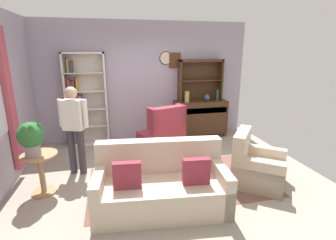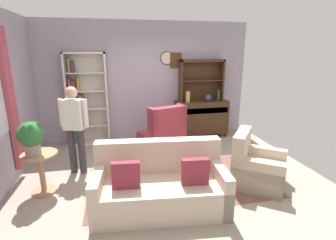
{
  "view_description": "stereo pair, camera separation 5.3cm",
  "coord_description": "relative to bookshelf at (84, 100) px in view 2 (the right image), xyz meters",
  "views": [
    {
      "loc": [
        -0.87,
        -3.99,
        2.15
      ],
      "look_at": [
        0.1,
        0.2,
        0.95
      ],
      "focal_mm": 27.13,
      "sensor_mm": 36.0,
      "label": 1
    },
    {
      "loc": [
        -0.81,
        -4.0,
        2.15
      ],
      "look_at": [
        0.1,
        0.2,
        0.95
      ],
      "focal_mm": 27.13,
      "sensor_mm": 36.0,
      "label": 2
    }
  ],
  "objects": [
    {
      "name": "vase_round",
      "position": [
        2.92,
        -0.15,
        -0.03
      ],
      "size": [
        0.15,
        0.15,
        0.17
      ],
      "primitive_type": "ellipsoid",
      "color": "#33476B",
      "rests_on": "sideboard"
    },
    {
      "name": "vase_tall",
      "position": [
        2.4,
        -0.16,
        0.02
      ],
      "size": [
        0.11,
        0.11,
        0.26
      ],
      "primitive_type": "cylinder",
      "color": "tan",
      "rests_on": "sideboard"
    },
    {
      "name": "sideboard_hutch",
      "position": [
        2.79,
        0.02,
        0.53
      ],
      "size": [
        1.1,
        0.26,
        1.0
      ],
      "color": "#422816",
      "rests_on": "sideboard"
    },
    {
      "name": "sideboard",
      "position": [
        2.79,
        -0.08,
        -0.52
      ],
      "size": [
        1.3,
        0.45,
        0.92
      ],
      "color": "#422816",
      "rests_on": "ground_plane"
    },
    {
      "name": "bottle_wine",
      "position": [
        3.18,
        -0.17,
        0.03
      ],
      "size": [
        0.07,
        0.07,
        0.28
      ],
      "primitive_type": "cylinder",
      "color": "#194223",
      "rests_on": "sideboard"
    },
    {
      "name": "bookshelf",
      "position": [
        0.0,
        0.0,
        0.0
      ],
      "size": [
        0.9,
        0.3,
        2.1
      ],
      "color": "silver",
      "rests_on": "ground_plane"
    },
    {
      "name": "person_reading",
      "position": [
        -0.03,
        -1.51,
        -0.12
      ],
      "size": [
        0.52,
        0.3,
        1.56
      ],
      "color": "#38333D",
      "rests_on": "ground_plane"
    },
    {
      "name": "area_rug",
      "position": [
        1.67,
        -2.24,
        -1.03
      ],
      "size": [
        2.99,
        1.65,
        0.01
      ],
      "primitive_type": "cube",
      "color": "brown",
      "rests_on": "ground_plane"
    },
    {
      "name": "wingback_chair",
      "position": [
        1.64,
        -0.96,
        -0.65
      ],
      "size": [
        1.01,
        1.02,
        1.05
      ],
      "color": "maroon",
      "rests_on": "ground_plane"
    },
    {
      "name": "couch_floral",
      "position": [
        1.22,
        -2.84,
        -0.72
      ],
      "size": [
        1.88,
        1.03,
        0.9
      ],
      "color": "beige",
      "rests_on": "ground_plane"
    },
    {
      "name": "wall_back",
      "position": [
        1.48,
        0.19,
        0.37
      ],
      "size": [
        5.0,
        0.09,
        2.8
      ],
      "color": "#A399AD",
      "rests_on": "ground_plane"
    },
    {
      "name": "potted_plant_large",
      "position": [
        -0.53,
        -2.16,
        -0.08
      ],
      "size": [
        0.37,
        0.37,
        0.51
      ],
      "color": "gray",
      "rests_on": "plant_stand"
    },
    {
      "name": "plant_stand",
      "position": [
        -0.48,
        -2.11,
        -0.63
      ],
      "size": [
        0.52,
        0.52,
        0.65
      ],
      "color": "#A87F56",
      "rests_on": "ground_plane"
    },
    {
      "name": "ground_plane",
      "position": [
        1.47,
        -1.94,
        -1.04
      ],
      "size": [
        5.4,
        4.6,
        0.02
      ],
      "primitive_type": "cube",
      "color": "#9E9384"
    },
    {
      "name": "armchair_floral",
      "position": [
        2.86,
        -2.57,
        -0.74
      ],
      "size": [
        1.08,
        1.07,
        0.88
      ],
      "color": "beige",
      "rests_on": "ground_plane"
    }
  ]
}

